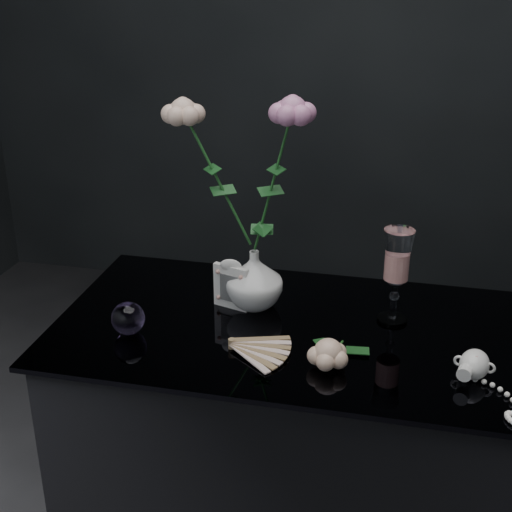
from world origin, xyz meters
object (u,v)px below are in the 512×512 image
(pearl_jar, at_px, (475,363))
(picture_frame, at_px, (231,284))
(wine_glass, at_px, (396,276))
(loose_rose, at_px, (328,353))
(paperweight, at_px, (128,318))
(vase, at_px, (254,279))

(pearl_jar, bearing_deg, picture_frame, 175.49)
(wine_glass, bearing_deg, loose_rose, -117.62)
(picture_frame, height_order, paperweight, picture_frame)
(vase, xyz_separation_m, picture_frame, (-0.05, -0.02, -0.01))
(loose_rose, bearing_deg, picture_frame, 164.88)
(paperweight, bearing_deg, picture_frame, 41.30)
(picture_frame, distance_m, paperweight, 0.25)
(loose_rose, bearing_deg, paperweight, -161.27)
(loose_rose, relative_size, pearl_jar, 0.87)
(picture_frame, distance_m, loose_rose, 0.33)
(wine_glass, xyz_separation_m, picture_frame, (-0.37, -0.02, -0.05))
(wine_glass, bearing_deg, vase, 179.85)
(picture_frame, bearing_deg, loose_rose, -22.10)
(wine_glass, relative_size, pearl_jar, 1.05)
(vase, distance_m, loose_rose, 0.30)
(vase, relative_size, loose_rose, 0.76)
(paperweight, relative_size, loose_rose, 0.40)
(vase, height_order, wine_glass, wine_glass)
(wine_glass, relative_size, picture_frame, 1.78)
(pearl_jar, bearing_deg, loose_rose, -160.63)
(wine_glass, bearing_deg, picture_frame, -177.07)
(paperweight, distance_m, pearl_jar, 0.73)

